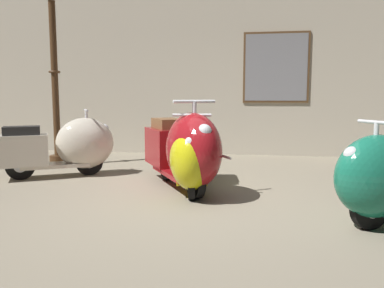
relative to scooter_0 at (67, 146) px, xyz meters
The scene contains 6 objects.
ground_plane 2.40m from the scooter_0, 34.69° to the right, with size 60.00×60.00×0.00m, color gray.
showroom_back_wall 3.60m from the scooter_0, 53.78° to the left, with size 18.00×0.24×3.82m.
scooter_0 is the anchor object (origin of this frame).
scooter_1 1.95m from the scooter_0, 18.83° to the right, with size 1.37×1.86×1.12m.
scooter_2 2.07m from the scooter_0, 19.25° to the right, with size 0.65×1.64×0.97m.
lamppost 1.46m from the scooter_0, 125.48° to the left, with size 0.28×0.28×2.95m.
Camera 1 is at (0.72, -3.87, 1.15)m, focal length 36.10 mm.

